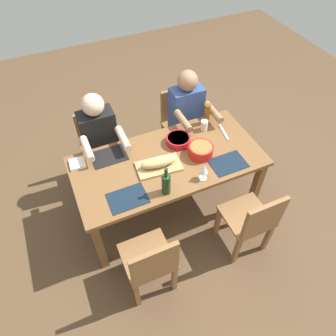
{
  "coord_description": "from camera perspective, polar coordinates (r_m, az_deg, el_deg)",
  "views": [
    {
      "loc": [
        -0.8,
        -1.79,
        2.83
      ],
      "look_at": [
        0.0,
        0.0,
        0.63
      ],
      "focal_mm": 33.43,
      "sensor_mm": 36.0,
      "label": 1
    }
  ],
  "objects": [
    {
      "name": "ground_plane",
      "position": [
        3.44,
        -0.0,
        -6.98
      ],
      "size": [
        8.0,
        8.0,
        0.0
      ],
      "primitive_type": "plane",
      "color": "brown"
    },
    {
      "name": "dining_table",
      "position": [
        2.93,
        -0.0,
        0.28
      ],
      "size": [
        1.75,
        0.85,
        0.74
      ],
      "color": "brown",
      "rests_on": "ground_plane"
    },
    {
      "name": "chair_far_right",
      "position": [
        3.68,
        2.15,
        8.7
      ],
      "size": [
        0.4,
        0.4,
        0.85
      ],
      "color": "olive",
      "rests_on": "ground_plane"
    },
    {
      "name": "diner_far_right",
      "position": [
        3.42,
        3.59,
        9.66
      ],
      "size": [
        0.41,
        0.53,
        1.2
      ],
      "color": "#2D2D38",
      "rests_on": "ground_plane"
    },
    {
      "name": "chair_near_left",
      "position": [
        2.59,
        -3.16,
        -16.87
      ],
      "size": [
        0.4,
        0.4,
        0.85
      ],
      "color": "olive",
      "rests_on": "ground_plane"
    },
    {
      "name": "chair_near_right",
      "position": [
        2.87,
        15.18,
        -9.21
      ],
      "size": [
        0.4,
        0.4,
        0.85
      ],
      "color": "olive",
      "rests_on": "ground_plane"
    },
    {
      "name": "chair_far_left",
      "position": [
        3.47,
        -12.39,
        4.38
      ],
      "size": [
        0.4,
        0.4,
        0.85
      ],
      "color": "olive",
      "rests_on": "ground_plane"
    },
    {
      "name": "diner_far_left",
      "position": [
        3.19,
        -12.12,
        5.08
      ],
      "size": [
        0.41,
        0.53,
        1.2
      ],
      "color": "#2D2D38",
      "rests_on": "ground_plane"
    },
    {
      "name": "serving_bowl_fruit",
      "position": [
        2.89,
        6.02,
        3.29
      ],
      "size": [
        0.23,
        0.23,
        0.11
      ],
      "color": "red",
      "rests_on": "dining_table"
    },
    {
      "name": "serving_bowl_pasta",
      "position": [
        3.0,
        1.88,
        5.17
      ],
      "size": [
        0.23,
        0.23,
        0.07
      ],
      "color": "#B21923",
      "rests_on": "dining_table"
    },
    {
      "name": "cutting_board",
      "position": [
        2.8,
        -1.69,
        0.33
      ],
      "size": [
        0.42,
        0.26,
        0.02
      ],
      "primitive_type": "cube",
      "rotation": [
        0.0,
        0.0,
        -0.1
      ],
      "color": "tan",
      "rests_on": "dining_table"
    },
    {
      "name": "bread_loaf",
      "position": [
        2.76,
        -1.71,
        1.1
      ],
      "size": [
        0.33,
        0.14,
        0.09
      ],
      "primitive_type": "ellipsoid",
      "rotation": [
        0.0,
        0.0,
        -0.1
      ],
      "color": "tan",
      "rests_on": "cutting_board"
    },
    {
      "name": "wine_bottle",
      "position": [
        2.54,
        -0.34,
        -2.85
      ],
      "size": [
        0.08,
        0.08,
        0.29
      ],
      "color": "#193819",
      "rests_on": "dining_table"
    },
    {
      "name": "beer_bottle",
      "position": [
        3.2,
        7.12,
        9.75
      ],
      "size": [
        0.06,
        0.06,
        0.22
      ],
      "primitive_type": "cylinder",
      "color": "brown",
      "rests_on": "dining_table"
    },
    {
      "name": "wine_glass",
      "position": [
        2.65,
        6.53,
        -0.27
      ],
      "size": [
        0.08,
        0.08,
        0.17
      ],
      "color": "silver",
      "rests_on": "dining_table"
    },
    {
      "name": "cup_far_right",
      "position": [
        3.15,
        6.62,
        7.74
      ],
      "size": [
        0.07,
        0.07,
        0.11
      ],
      "primitive_type": "cylinder",
      "color": "white",
      "rests_on": "dining_table"
    },
    {
      "name": "placemat_near_left",
      "position": [
        2.61,
        -7.37,
        -5.5
      ],
      "size": [
        0.32,
        0.23,
        0.01
      ],
      "primitive_type": "cube",
      "color": "#142333",
      "rests_on": "dining_table"
    },
    {
      "name": "placemat_near_right",
      "position": [
        2.88,
        10.91,
        0.84
      ],
      "size": [
        0.32,
        0.23,
        0.01
      ],
      "primitive_type": "cube",
      "color": "#142333",
      "rests_on": "dining_table"
    },
    {
      "name": "placemat_far_left",
      "position": [
        2.94,
        -10.7,
        2.12
      ],
      "size": [
        0.32,
        0.23,
        0.01
      ],
      "primitive_type": "cube",
      "color": "black",
      "rests_on": "dining_table"
    },
    {
      "name": "carving_knife",
      "position": [
        3.18,
        10.12,
        6.49
      ],
      "size": [
        0.06,
        0.23,
        0.01
      ],
      "primitive_type": "cube",
      "rotation": [
        0.0,
        0.0,
        1.41
      ],
      "color": "silver",
      "rests_on": "dining_table"
    },
    {
      "name": "napkin_stack",
      "position": [
        2.94,
        -16.18,
        0.8
      ],
      "size": [
        0.15,
        0.15,
        0.02
      ],
      "primitive_type": "cube",
      "rotation": [
        0.0,
        0.0,
        -0.06
      ],
      "color": "white",
      "rests_on": "dining_table"
    }
  ]
}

